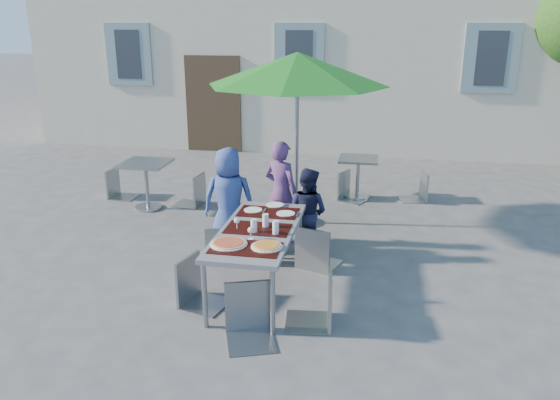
% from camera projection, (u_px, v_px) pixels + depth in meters
% --- Properties ---
extents(ground, '(90.00, 90.00, 0.00)m').
position_uv_depth(ground, '(185.00, 318.00, 5.63)').
color(ground, '#454648').
rests_on(ground, ground).
extents(dining_table, '(0.80, 1.85, 0.76)m').
position_uv_depth(dining_table, '(258.00, 233.00, 5.99)').
color(dining_table, '#4D4D53').
rests_on(dining_table, ground).
extents(pizza_near_left, '(0.38, 0.38, 0.03)m').
position_uv_depth(pizza_near_left, '(229.00, 243.00, 5.54)').
color(pizza_near_left, white).
rests_on(pizza_near_left, dining_table).
extents(pizza_near_right, '(0.32, 0.32, 0.03)m').
position_uv_depth(pizza_near_right, '(267.00, 246.00, 5.47)').
color(pizza_near_right, white).
rests_on(pizza_near_right, dining_table).
extents(glassware, '(0.51, 0.44, 0.15)m').
position_uv_depth(glassware, '(261.00, 225.00, 5.87)').
color(glassware, silver).
rests_on(glassware, dining_table).
extents(place_settings, '(0.67, 0.51, 0.01)m').
position_uv_depth(place_settings, '(271.00, 209.00, 6.57)').
color(place_settings, white).
rests_on(place_settings, dining_table).
extents(child_0, '(0.74, 0.55, 1.39)m').
position_uv_depth(child_0, '(229.00, 199.00, 7.15)').
color(child_0, '#32478C').
rests_on(child_0, ground).
extents(child_1, '(0.61, 0.52, 1.42)m').
position_uv_depth(child_1, '(281.00, 192.00, 7.39)').
color(child_1, '#5A346A').
rests_on(child_1, ground).
extents(child_2, '(0.65, 0.52, 1.17)m').
position_uv_depth(child_2, '(307.00, 212.00, 6.99)').
color(child_2, '#181A35').
rests_on(child_2, ground).
extents(chair_0, '(0.47, 0.47, 0.85)m').
position_uv_depth(chair_0, '(219.00, 222.00, 6.91)').
color(chair_0, '#93989E').
rests_on(chair_0, ground).
extents(chair_1, '(0.55, 0.56, 1.03)m').
position_uv_depth(chair_1, '(259.00, 215.00, 6.82)').
color(chair_1, '#92999D').
rests_on(chair_1, ground).
extents(chair_2, '(0.58, 0.58, 1.04)m').
position_uv_depth(chair_2, '(317.00, 221.00, 6.59)').
color(chair_2, '#949A9F').
rests_on(chair_2, ground).
extents(chair_3, '(0.54, 0.53, 0.99)m').
position_uv_depth(chair_3, '(195.00, 253.00, 5.75)').
color(chair_3, gray).
rests_on(chair_3, ground).
extents(chair_4, '(0.50, 0.50, 1.02)m').
position_uv_depth(chair_4, '(320.00, 269.00, 5.34)').
color(chair_4, gray).
rests_on(chair_4, ground).
extents(chair_5, '(0.58, 0.58, 1.02)m').
position_uv_depth(chair_5, '(249.00, 280.00, 5.12)').
color(chair_5, gray).
rests_on(chair_5, ground).
extents(patio_umbrella, '(2.60, 2.60, 2.52)m').
position_uv_depth(patio_umbrella, '(297.00, 70.00, 7.62)').
color(patio_umbrella, '#AAADB2').
rests_on(patio_umbrella, ground).
extents(cafe_table_0, '(0.73, 0.73, 0.78)m').
position_uv_depth(cafe_table_0, '(146.00, 176.00, 8.78)').
color(cafe_table_0, '#AAADB2').
rests_on(cafe_table_0, ground).
extents(bg_chair_l_0, '(0.44, 0.44, 0.96)m').
position_uv_depth(bg_chair_l_0, '(117.00, 166.00, 9.36)').
color(bg_chair_l_0, gray).
rests_on(bg_chair_l_0, ground).
extents(bg_chair_r_0, '(0.48, 0.48, 1.00)m').
position_uv_depth(bg_chair_r_0, '(193.00, 171.00, 8.92)').
color(bg_chair_r_0, gray).
rests_on(bg_chair_r_0, ground).
extents(cafe_table_1, '(0.66, 0.66, 0.70)m').
position_uv_depth(cafe_table_1, '(358.00, 171.00, 9.38)').
color(cafe_table_1, '#AAADB2').
rests_on(cafe_table_1, ground).
extents(bg_chair_l_1, '(0.55, 0.55, 0.93)m').
position_uv_depth(bg_chair_l_1, '(349.00, 169.00, 9.23)').
color(bg_chair_l_1, gray).
rests_on(bg_chair_l_1, ground).
extents(bg_chair_r_1, '(0.50, 0.49, 0.93)m').
position_uv_depth(bg_chair_r_1, '(420.00, 169.00, 9.22)').
color(bg_chair_r_1, gray).
rests_on(bg_chair_r_1, ground).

